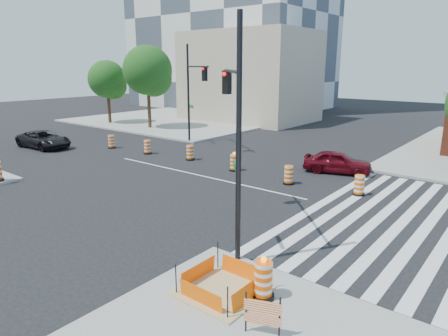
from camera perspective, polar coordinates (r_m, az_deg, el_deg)
The scene contains 20 objects.
ground at distance 23.49m, azimuth -3.53°, elevation -1.05°, with size 120.00×120.00×0.00m, color black.
sidewalk_nw at distance 48.48m, azimuth -5.05°, elevation 7.06°, with size 22.00×22.00×0.15m, color gray.
crosswalk_east at distance 18.38m, azimuth 22.89°, elevation -6.67°, with size 6.75×13.50×0.01m.
lane_centerline at distance 23.49m, azimuth -3.53°, elevation -1.04°, with size 14.00×0.12×0.01m, color silver.
excavation_pit at distance 11.64m, azimuth -0.26°, elevation -16.85°, with size 2.20×2.20×0.90m.
beige_midrise at distance 47.38m, azimuth 3.66°, elevation 12.89°, with size 14.00×10.00×10.00m, color tan.
red_coupe at distance 24.81m, azimuth 15.88°, elevation 0.86°, with size 1.59×3.96×1.35m, color #510610.
dark_suv at distance 34.24m, azimuth -24.37°, elevation 3.76°, with size 2.23×4.85×1.35m, color black.
signal_pole_se at distance 13.57m, azimuth 1.43°, elevation 7.77°, with size 4.00×4.34×7.64m.
signal_pole_nw at distance 31.72m, azimuth -4.45°, elevation 11.72°, with size 5.03×3.29×7.78m.
pit_drum at distance 11.19m, azimuth 5.63°, elevation -15.73°, with size 0.62×0.62×1.22m.
barricade at distance 9.85m, azimuth 5.54°, elevation -19.89°, with size 0.84×0.37×1.04m.
tree_north_a at distance 45.65m, azimuth -16.27°, elevation 11.78°, with size 4.02×4.02×6.83m.
tree_north_b at distance 41.05m, azimuth -10.78°, elevation 13.18°, with size 4.84×4.84×8.23m.
median_drum_0 at distance 32.31m, azimuth -15.78°, elevation 3.59°, with size 0.60×0.60×1.02m.
median_drum_1 at distance 29.59m, azimuth -10.88°, elevation 2.91°, with size 0.60×0.60×1.02m.
median_drum_2 at distance 27.26m, azimuth -4.87°, elevation 2.14°, with size 0.60×0.60×1.02m.
median_drum_3 at distance 24.38m, azimuth 1.44°, elevation 0.73°, with size 0.60×0.60×1.18m.
median_drum_4 at distance 21.91m, azimuth 9.22°, elevation -1.06°, with size 0.60×0.60×1.02m.
median_drum_5 at distance 20.88m, azimuth 18.74°, elevation -2.44°, with size 0.60×0.60×1.02m.
Camera 1 is at (15.26, -16.73, 6.27)m, focal length 32.00 mm.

